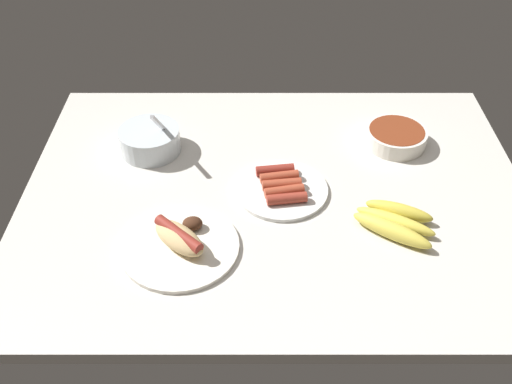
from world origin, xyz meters
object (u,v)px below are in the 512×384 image
at_px(bowl_coleslaw, 147,140).
at_px(banana_bunch, 393,221).
at_px(plate_hotdog_assembled, 178,242).
at_px(plate_sausages, 279,187).
at_px(bowl_chili, 393,136).

bearing_deg(bowl_coleslaw, banana_bunch, -26.54).
distance_m(plate_hotdog_assembled, banana_bunch, 0.47).
distance_m(plate_sausages, bowl_chili, 0.36).
height_order(plate_sausages, plate_hotdog_assembled, plate_hotdog_assembled).
relative_size(banana_bunch, bowl_chili, 1.20).
height_order(plate_sausages, banana_bunch, banana_bunch).
bearing_deg(bowl_coleslaw, plate_hotdog_assembled, -72.35).
bearing_deg(bowl_chili, plate_sausages, -147.93).
distance_m(plate_hotdog_assembled, bowl_chili, 0.65).
distance_m(banana_bunch, bowl_chili, 0.32).
bearing_deg(plate_sausages, bowl_chili, 32.07).
bearing_deg(bowl_chili, bowl_coleslaw, -177.46).
height_order(banana_bunch, bowl_chili, bowl_chili).
xyz_separation_m(plate_sausages, bowl_chili, (0.30, 0.19, 0.01)).
bearing_deg(bowl_chili, banana_bunch, -100.69).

